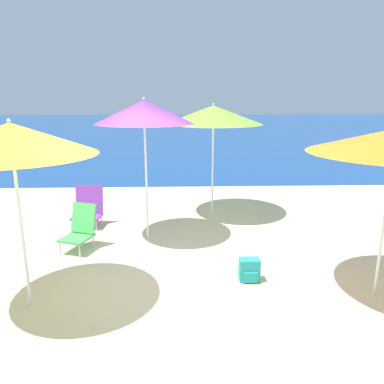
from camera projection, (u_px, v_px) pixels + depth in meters
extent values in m
plane|color=beige|center=(161.00, 283.00, 4.93)|extent=(60.00, 60.00, 0.00)
cube|color=#19478C|center=(175.00, 127.00, 29.50)|extent=(60.00, 40.00, 0.01)
cylinder|color=white|center=(146.00, 183.00, 6.28)|extent=(0.04, 0.04, 1.96)
cone|color=purple|center=(144.00, 112.00, 5.99)|extent=(1.62, 1.62, 0.38)
sphere|color=white|center=(144.00, 98.00, 5.94)|extent=(0.04, 0.04, 0.04)
cylinder|color=white|center=(22.00, 234.00, 4.20)|extent=(0.04, 0.04, 1.78)
cone|color=yellow|center=(11.00, 139.00, 3.93)|extent=(1.80, 1.80, 0.34)
sphere|color=white|center=(9.00, 120.00, 3.88)|extent=(0.04, 0.04, 0.04)
cylinder|color=white|center=(213.00, 170.00, 7.58)|extent=(0.04, 0.04, 1.86)
cone|color=#8ECC3D|center=(213.00, 115.00, 7.30)|extent=(1.94, 1.94, 0.36)
sphere|color=white|center=(213.00, 104.00, 7.25)|extent=(0.04, 0.04, 0.04)
cylinder|color=white|center=(383.00, 228.00, 4.41)|extent=(0.04, 0.04, 1.77)
cylinder|color=silver|center=(60.00, 248.00, 5.79)|extent=(0.02, 0.02, 0.21)
cylinder|color=silver|center=(80.00, 251.00, 5.69)|extent=(0.02, 0.02, 0.21)
cylinder|color=silver|center=(75.00, 239.00, 6.15)|extent=(0.02, 0.02, 0.21)
cylinder|color=silver|center=(94.00, 242.00, 6.05)|extent=(0.02, 0.02, 0.21)
cube|color=#47B756|center=(77.00, 238.00, 5.89)|extent=(0.54, 0.57, 0.04)
cube|color=#47B756|center=(84.00, 218.00, 6.04)|extent=(0.45, 0.30, 0.48)
cylinder|color=silver|center=(73.00, 225.00, 6.85)|extent=(0.02, 0.02, 0.19)
cylinder|color=silver|center=(96.00, 226.00, 6.84)|extent=(0.02, 0.02, 0.19)
cylinder|color=silver|center=(79.00, 219.00, 7.19)|extent=(0.02, 0.02, 0.19)
cylinder|color=silver|center=(101.00, 219.00, 7.17)|extent=(0.02, 0.02, 0.19)
cube|color=purple|center=(87.00, 217.00, 6.99)|extent=(0.54, 0.45, 0.04)
cube|color=purple|center=(89.00, 199.00, 7.11)|extent=(0.52, 0.16, 0.53)
cube|color=teal|center=(249.00, 270.00, 4.97)|extent=(0.27, 0.18, 0.31)
cube|color=teal|center=(251.00, 278.00, 4.89)|extent=(0.19, 0.03, 0.14)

